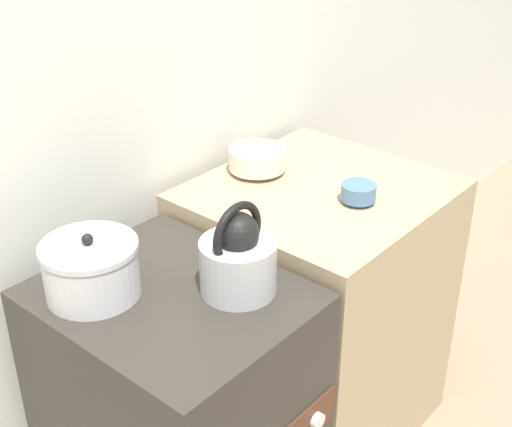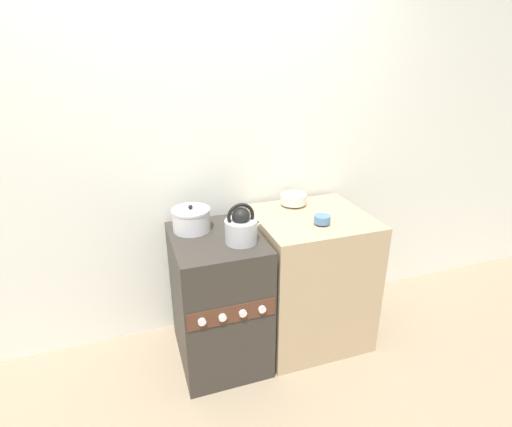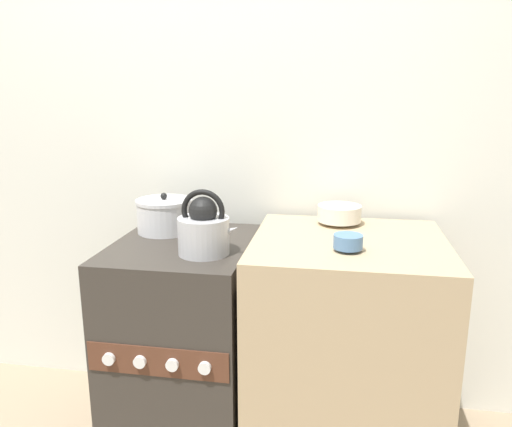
{
  "view_description": "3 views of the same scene",
  "coord_description": "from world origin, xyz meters",
  "views": [
    {
      "loc": [
        -0.95,
        -0.77,
        1.87
      ],
      "look_at": [
        0.28,
        0.28,
        1.0
      ],
      "focal_mm": 50.0,
      "sensor_mm": 36.0,
      "label": 1
    },
    {
      "loc": [
        -0.47,
        -1.78,
        1.9
      ],
      "look_at": [
        0.24,
        0.29,
        1.0
      ],
      "focal_mm": 28.0,
      "sensor_mm": 36.0,
      "label": 2
    },
    {
      "loc": [
        0.6,
        -1.47,
        1.46
      ],
      "look_at": [
        0.29,
        0.33,
        1.0
      ],
      "focal_mm": 35.0,
      "sensor_mm": 36.0,
      "label": 3
    }
  ],
  "objects": [
    {
      "name": "counter",
      "position": [
        0.64,
        0.34,
        0.46
      ],
      "size": [
        0.72,
        0.68,
        0.92
      ],
      "color": "tan",
      "rests_on": "ground_plane"
    },
    {
      "name": "cooking_pot",
      "position": [
        -0.12,
        0.46,
        0.95
      ],
      "size": [
        0.23,
        0.23,
        0.17
      ],
      "color": "silver",
      "rests_on": "stove"
    },
    {
      "name": "stove",
      "position": [
        0.0,
        0.32,
        0.44
      ],
      "size": [
        0.53,
        0.66,
        0.88
      ],
      "color": "#332D28",
      "rests_on": "ground_plane"
    },
    {
      "name": "wall_back",
      "position": [
        0.0,
        0.75,
        1.25
      ],
      "size": [
        7.0,
        0.06,
        2.5
      ],
      "color": "silver",
      "rests_on": "ground_plane"
    },
    {
      "name": "enamel_bowl",
      "position": [
        0.6,
        0.56,
        0.96
      ],
      "size": [
        0.18,
        0.18,
        0.08
      ],
      "color": "beige",
      "rests_on": "counter"
    },
    {
      "name": "kettle",
      "position": [
        0.12,
        0.2,
        0.97
      ],
      "size": [
        0.23,
        0.19,
        0.24
      ],
      "color": "#B2B2B7",
      "rests_on": "stove"
    },
    {
      "name": "small_ceramic_bowl",
      "position": [
        0.64,
        0.2,
        0.95
      ],
      "size": [
        0.1,
        0.1,
        0.06
      ],
      "color": "#4C729E",
      "rests_on": "counter"
    }
  ]
}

